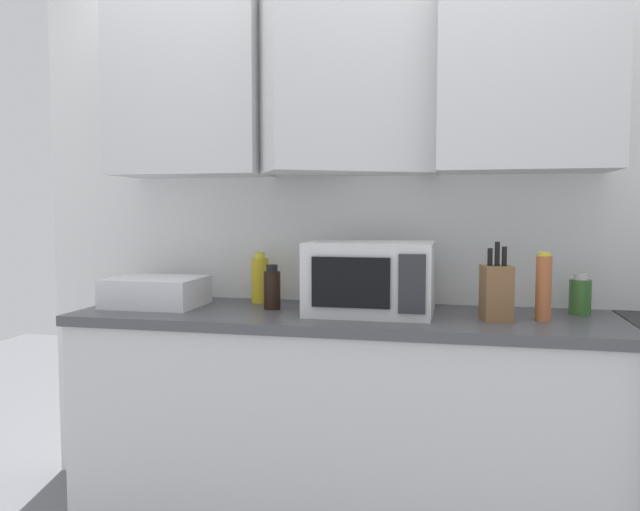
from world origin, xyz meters
TOP-DOWN VIEW (x-y plane):
  - wall_back_with_cabinets at (-0.00, -0.07)m, footprint 2.97×0.60m
  - counter_run at (0.00, -0.30)m, footprint 2.10×0.63m
  - microwave at (0.11, -0.29)m, footprint 0.48×0.37m
  - dish_rack at (-0.79, -0.30)m, footprint 0.38×0.30m
  - knife_block at (0.58, -0.35)m, footprint 0.12×0.14m
  - bottle_green_oil at (0.91, -0.15)m, footprint 0.08×0.08m
  - bottle_spice_jar at (0.75, -0.32)m, footprint 0.06×0.06m
  - bottle_yellow_mustard at (-0.40, -0.11)m, footprint 0.07×0.07m
  - bottle_soy_dark at (-0.29, -0.28)m, footprint 0.07×0.07m

SIDE VIEW (x-z plane):
  - counter_run at x=0.00m, z-range 0.00..0.90m
  - dish_rack at x=-0.79m, z-range 0.90..1.02m
  - bottle_green_oil at x=0.91m, z-range 0.89..1.05m
  - bottle_soy_dark at x=-0.29m, z-range 0.89..1.07m
  - bottle_yellow_mustard at x=-0.40m, z-range 0.89..1.11m
  - knife_block at x=0.58m, z-range 0.86..1.15m
  - bottle_spice_jar at x=0.75m, z-range 0.90..1.15m
  - microwave at x=0.11m, z-range 0.90..1.18m
  - wall_back_with_cabinets at x=0.00m, z-range 0.27..2.87m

